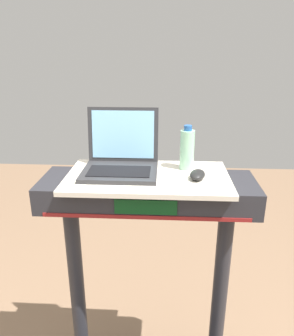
% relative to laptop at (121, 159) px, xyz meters
% --- Properties ---
extents(desk_board, '(0.67, 0.38, 0.02)m').
position_rel_laptop_xyz_m(desk_board, '(0.12, -0.05, -0.06)').
color(desk_board, beige).
rests_on(desk_board, treadmill_base).
extents(laptop, '(0.31, 0.27, 0.25)m').
position_rel_laptop_xyz_m(laptop, '(0.00, 0.00, 0.00)').
color(laptop, '#2D2D30').
rests_on(laptop, desk_board).
extents(computer_mouse, '(0.08, 0.11, 0.03)m').
position_rel_laptop_xyz_m(computer_mouse, '(0.32, -0.08, -0.03)').
color(computer_mouse, black).
rests_on(computer_mouse, desk_board).
extents(water_bottle, '(0.06, 0.06, 0.19)m').
position_rel_laptop_xyz_m(water_bottle, '(0.28, 0.04, 0.04)').
color(water_bottle, '#9EDBB2').
rests_on(water_bottle, desk_board).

